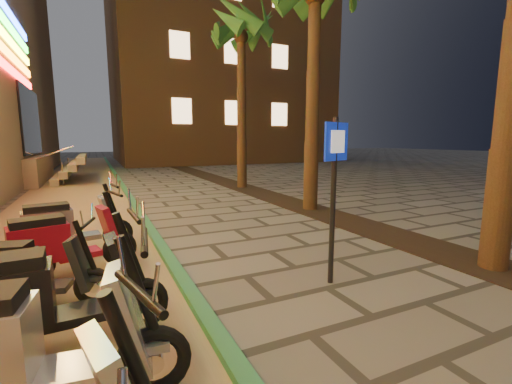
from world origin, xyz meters
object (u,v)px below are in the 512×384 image
scooter_6 (16,350)px  scooter_8 (26,273)px  pedestrian_sign (334,178)px  scooter_10 (66,226)px  scooter_7 (41,298)px  scooter_9 (61,243)px

scooter_6 → scooter_8: (-0.23, 1.90, -0.11)m
pedestrian_sign → scooter_10: 4.48m
scooter_6 → scooter_10: scooter_6 is taller
scooter_7 → scooter_9: 1.96m
scooter_6 → scooter_9: (0.05, 2.82, -0.04)m
scooter_6 → scooter_7: 0.86m
scooter_7 → scooter_10: scooter_7 is taller
pedestrian_sign → scooter_8: bearing=148.5°
scooter_8 → scooter_10: 1.95m
scooter_6 → scooter_10: size_ratio=1.08×
scooter_7 → scooter_9: scooter_7 is taller
scooter_10 → scooter_7: bearing=-100.1°
scooter_6 → scooter_10: bearing=96.3°
scooter_9 → pedestrian_sign: bearing=-42.4°
scooter_7 → scooter_9: size_ratio=1.07×
pedestrian_sign → scooter_7: 3.53m
pedestrian_sign → scooter_8: 3.91m
scooter_6 → scooter_8: 1.91m
scooter_7 → scooter_9: (0.01, 1.96, -0.03)m
scooter_8 → scooter_10: bearing=95.9°
scooter_6 → pedestrian_sign: bearing=23.9°
scooter_6 → scooter_9: scooter_6 is taller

